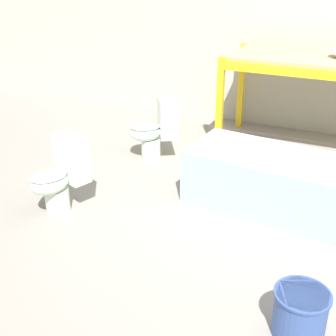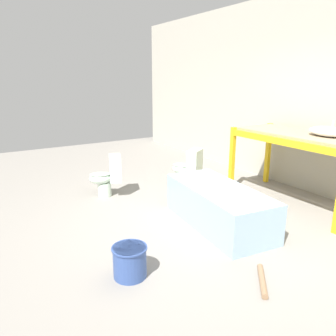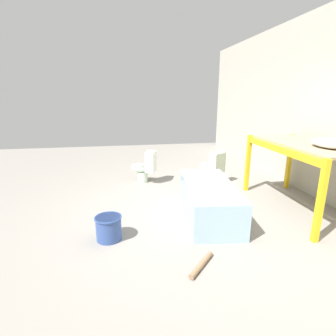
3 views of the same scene
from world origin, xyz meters
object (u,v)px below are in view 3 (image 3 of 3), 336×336
sink_basin (328,143)px  toilet_near (145,167)px  bucket_white (109,227)px  toilet_far (212,167)px  bathtub_main (209,197)px

sink_basin → toilet_near: (-2.13, -2.36, -0.80)m
sink_basin → bucket_white: size_ratio=1.56×
toilet_near → toilet_far: size_ratio=1.00×
bathtub_main → toilet_far: 1.59m
sink_basin → toilet_near: bearing=-132.1°
sink_basin → toilet_near: size_ratio=0.80×
bathtub_main → bucket_white: 1.54m
toilet_near → toilet_far: bearing=100.0°
sink_basin → toilet_far: 2.26m
bathtub_main → toilet_near: 1.93m
sink_basin → bucket_white: sink_basin is taller
toilet_near → toilet_far: same height
toilet_far → bucket_white: (1.93, -2.03, -0.18)m
sink_basin → bathtub_main: size_ratio=0.31×
toilet_near → bucket_white: bearing=4.3°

